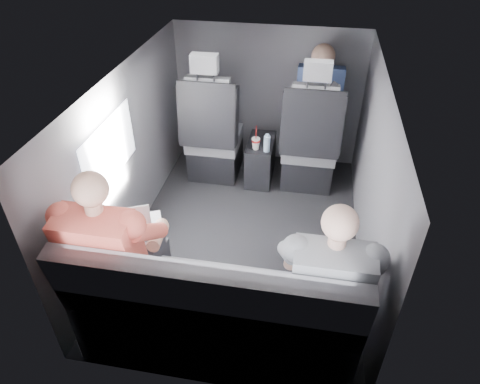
% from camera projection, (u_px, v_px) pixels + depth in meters
% --- Properties ---
extents(floor, '(2.60, 2.60, 0.00)m').
position_uv_depth(floor, '(245.00, 236.00, 3.53)').
color(floor, black).
rests_on(floor, ground).
extents(ceiling, '(2.60, 2.60, 0.00)m').
position_uv_depth(ceiling, '(247.00, 78.00, 2.73)').
color(ceiling, '#B2B2AD').
rests_on(ceiling, panel_back).
extents(panel_left, '(0.02, 2.60, 1.35)m').
position_uv_depth(panel_left, '(129.00, 156.00, 3.26)').
color(panel_left, '#56565B').
rests_on(panel_left, floor).
extents(panel_right, '(0.02, 2.60, 1.35)m').
position_uv_depth(panel_right, '(372.00, 179.00, 3.00)').
color(panel_right, '#56565B').
rests_on(panel_right, floor).
extents(panel_front, '(1.80, 0.02, 1.35)m').
position_uv_depth(panel_front, '(268.00, 96.00, 4.16)').
color(panel_front, '#56565B').
rests_on(panel_front, floor).
extents(panel_back, '(1.80, 0.02, 1.35)m').
position_uv_depth(panel_back, '(202.00, 308.00, 2.09)').
color(panel_back, '#56565B').
rests_on(panel_back, floor).
extents(side_window, '(0.02, 0.75, 0.42)m').
position_uv_depth(side_window, '(110.00, 150.00, 2.88)').
color(side_window, white).
rests_on(side_window, panel_left).
extents(seatbelt, '(0.35, 0.11, 0.59)m').
position_uv_depth(seatbelt, '(313.00, 116.00, 3.53)').
color(seatbelt, black).
rests_on(seatbelt, front_seat_right).
extents(front_seat_left, '(0.52, 0.58, 1.26)m').
position_uv_depth(front_seat_left, '(213.00, 140.00, 4.02)').
color(front_seat_left, black).
rests_on(front_seat_left, floor).
extents(front_seat_right, '(0.52, 0.58, 1.26)m').
position_uv_depth(front_seat_right, '(309.00, 148.00, 3.89)').
color(front_seat_right, black).
rests_on(front_seat_right, floor).
extents(center_console, '(0.24, 0.48, 0.41)m').
position_uv_depth(center_console, '(260.00, 160.00, 4.11)').
color(center_console, black).
rests_on(center_console, floor).
extents(rear_bench, '(1.60, 0.57, 0.92)m').
position_uv_depth(rear_bench, '(215.00, 316.00, 2.50)').
color(rear_bench, '#58595D').
rests_on(rear_bench, floor).
extents(soda_cup, '(0.08, 0.08, 0.23)m').
position_uv_depth(soda_cup, '(256.00, 143.00, 3.85)').
color(soda_cup, white).
rests_on(soda_cup, center_console).
extents(water_bottle, '(0.06, 0.06, 0.17)m').
position_uv_depth(water_bottle, '(267.00, 143.00, 3.81)').
color(water_bottle, '#A8CCE3').
rests_on(water_bottle, center_console).
extents(laptop_white, '(0.41, 0.44, 0.25)m').
position_uv_depth(laptop_white, '(131.00, 227.00, 2.64)').
color(laptop_white, silver).
rests_on(laptop_white, passenger_rear_left).
extents(laptop_black, '(0.33, 0.29, 0.23)m').
position_uv_depth(laptop_black, '(330.00, 255.00, 2.45)').
color(laptop_black, black).
rests_on(laptop_black, passenger_rear_right).
extents(passenger_rear_left, '(0.52, 0.63, 1.24)m').
position_uv_depth(passenger_rear_left, '(117.00, 252.00, 2.47)').
color(passenger_rear_left, '#353439').
rests_on(passenger_rear_left, rear_bench).
extents(passenger_rear_right, '(0.49, 0.61, 1.20)m').
position_uv_depth(passenger_rear_right, '(327.00, 281.00, 2.30)').
color(passenger_rear_right, navy).
rests_on(passenger_rear_right, rear_bench).
extents(passenger_front_right, '(0.41, 0.41, 0.84)m').
position_uv_depth(passenger_front_right, '(318.00, 101.00, 3.89)').
color(passenger_front_right, navy).
rests_on(passenger_front_right, front_seat_right).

